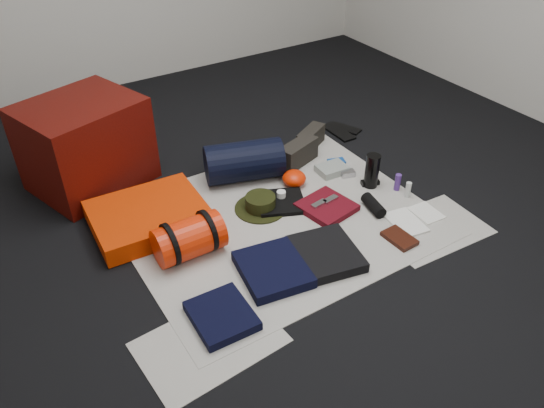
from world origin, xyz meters
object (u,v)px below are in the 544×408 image
red_cabinet (85,145)px  paperback_book (399,238)px  sleeping_pad (149,216)px  stuff_sack (189,238)px  water_bottle (372,171)px  compact_camera (348,173)px  navy_duffel (244,161)px

red_cabinet → paperback_book: (1.17, -1.40, -0.24)m
sleeping_pad → stuff_sack: 0.35m
stuff_sack → water_bottle: 1.17m
sleeping_pad → compact_camera: bearing=-9.2°
water_bottle → paperback_book: size_ratio=1.20×
red_cabinet → water_bottle: (1.38, -0.93, -0.15)m
navy_duffel → compact_camera: 0.64m
water_bottle → red_cabinet: bearing=146.0°
stuff_sack → navy_duffel: size_ratio=0.74×
red_cabinet → water_bottle: bearing=-51.8°
stuff_sack → sleeping_pad: bearing=103.7°
sleeping_pad → red_cabinet: bearing=102.4°
red_cabinet → water_bottle: red_cabinet is taller
red_cabinet → stuff_sack: size_ratio=1.83×
red_cabinet → paperback_book: size_ratio=3.59×
sleeping_pad → paperback_book: size_ratio=3.38×
red_cabinet → sleeping_pad: 0.63m
stuff_sack → paperback_book: stuff_sack is taller
paperback_book → stuff_sack: bearing=151.2°
sleeping_pad → water_bottle: 1.30m
red_cabinet → water_bottle: size_ratio=2.98×
red_cabinet → sleeping_pad: (0.13, -0.58, -0.20)m
sleeping_pad → stuff_sack: (0.08, -0.34, 0.05)m
sleeping_pad → navy_duffel: (0.66, 0.12, 0.07)m
stuff_sack → navy_duffel: navy_duffel is taller
stuff_sack → compact_camera: 1.14m
sleeping_pad → paperback_book: (1.05, -0.82, -0.04)m
compact_camera → sleeping_pad: bearing=-172.8°
compact_camera → red_cabinet: bearing=166.2°
stuff_sack → compact_camera: stuff_sack is taller
navy_duffel → paperback_book: navy_duffel is taller
red_cabinet → stuff_sack: red_cabinet is taller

